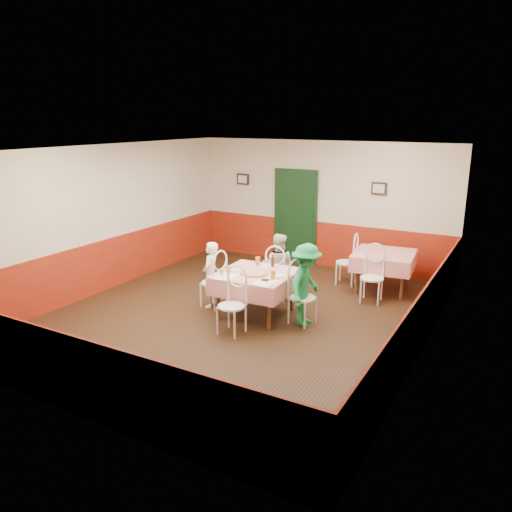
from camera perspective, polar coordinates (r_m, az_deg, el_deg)
The scene contains 39 objects.
floor at distance 8.65m, azimuth -1.73°, elevation -6.73°, with size 7.00×7.00×0.00m, color black.
ceiling at distance 8.02m, azimuth -1.90°, elevation 12.12°, with size 7.00×7.00×0.00m, color white.
back_wall at distance 11.30m, azimuth 7.43°, elevation 5.87°, with size 6.00×0.10×2.80m, color beige.
front_wall at distance 5.65m, azimuth -20.52°, elevation -4.94°, with size 6.00×0.10×2.80m, color beige.
left_wall at distance 10.07m, azimuth -16.64°, elevation 4.16°, with size 0.10×7.00×2.80m, color beige.
right_wall at distance 7.19m, azimuth 19.12°, elevation -0.48°, with size 0.10×7.00×2.80m, color beige.
wainscot_back at distance 11.47m, azimuth 7.24°, elevation 1.43°, with size 6.00×0.03×1.00m, color maroon.
wainscot_front at distance 6.02m, azimuth -19.58°, elevation -12.96°, with size 6.00×0.03×1.00m, color maroon.
wainscot_left at distance 10.27m, azimuth -16.19°, elevation -0.77°, with size 0.03×7.00×1.00m, color maroon.
wainscot_right at distance 7.48m, azimuth 18.40°, elevation -7.10°, with size 0.03×7.00×1.00m, color maroon.
door at distance 11.55m, azimuth 4.51°, elevation 4.40°, with size 0.96×0.06×2.10m, color black.
picture_left at distance 12.07m, azimuth -1.51°, elevation 8.77°, with size 0.32×0.03×0.26m, color black.
picture_right at distance 10.78m, azimuth 13.88°, elevation 7.50°, with size 0.32×0.03×0.26m, color black.
thermostat at distance 12.07m, azimuth -1.09°, elevation 7.10°, with size 0.10×0.03×0.10m, color white.
main_table at distance 8.52m, azimuth -0.00°, elevation -4.38°, with size 1.22×1.22×0.77m, color red.
second_table at distance 10.05m, azimuth 14.31°, elevation -1.73°, with size 1.12×1.12×0.77m, color red.
chair_left at distance 8.89m, azimuth -4.91°, elevation -3.06°, with size 0.42×0.42×0.90m, color white, non-canonical shape.
chair_right at distance 8.17m, azimuth 5.35°, elevation -4.78°, with size 0.42×0.42×0.90m, color white, non-canonical shape.
chair_far at distance 9.22m, azimuth 2.38°, elevation -2.32°, with size 0.42×0.42×0.90m, color white, non-canonical shape.
chair_near at distance 7.79m, azimuth -2.83°, elevation -5.76°, with size 0.42×0.42×0.90m, color white, non-canonical shape.
chair_second_a at distance 10.23m, azimuth 10.30°, elevation -0.74°, with size 0.42×0.42×0.90m, color white, non-canonical shape.
chair_second_b at distance 9.34m, azimuth 13.12°, elevation -2.50°, with size 0.42×0.42×0.90m, color white, non-canonical shape.
pizza at distance 8.33m, azimuth -0.17°, elevation -1.93°, with size 0.45×0.45×0.03m, color #B74723.
plate_left at distance 8.56m, azimuth -2.49°, elevation -1.51°, with size 0.25×0.25×0.01m, color white.
plate_right at distance 8.22m, azimuth 2.44°, elevation -2.25°, with size 0.25×0.25×0.01m, color white.
plate_far at distance 8.75m, azimuth 1.22°, elevation -1.13°, with size 0.25×0.25×0.01m, color white.
glass_a at distance 8.35m, azimuth -3.21°, elevation -1.58°, with size 0.07×0.07×0.13m, color #BF7219.
glass_b at distance 8.03m, azimuth 1.95°, elevation -2.20°, with size 0.08×0.08×0.15m, color #BF7219.
glass_c at distance 8.79m, azimuth 0.21°, elevation -0.59°, with size 0.08×0.08×0.15m, color #BF7219.
beer_bottle at distance 8.68m, azimuth 1.89°, elevation -0.62°, with size 0.06×0.06×0.20m, color #381C0A.
shaker_a at distance 8.24m, azimuth -3.88°, elevation -1.95°, with size 0.04×0.04×0.09m, color silver.
shaker_b at distance 8.18m, azimuth -3.79°, elevation -2.08°, with size 0.04×0.04×0.09m, color silver.
shaker_c at distance 8.27m, azimuth -4.00°, elevation -1.88°, with size 0.04×0.04×0.09m, color #B23319.
menu_left at distance 8.20m, azimuth -3.45°, elevation -2.35°, with size 0.30×0.40×0.00m, color white.
menu_right at distance 7.92m, azimuth 1.11°, elevation -2.99°, with size 0.30×0.40×0.00m, color white.
wallet at distance 7.99m, azimuth 1.04°, elevation -2.75°, with size 0.11×0.09×0.02m, color black.
diner_left at distance 8.87m, azimuth -5.20°, elevation -2.14°, with size 0.43×0.28×1.19m, color gray.
diner_far at distance 9.21m, azimuth 2.52°, elevation -1.22°, with size 0.60×0.47×1.24m, color gray.
diner_right at distance 8.07m, azimuth 5.72°, elevation -3.30°, with size 0.88×0.51×1.36m, color gray.
Camera 1 is at (4.14, -6.85, 3.29)m, focal length 35.00 mm.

